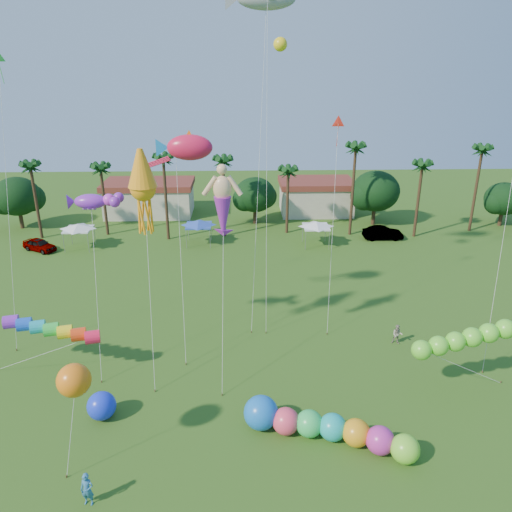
{
  "coord_description": "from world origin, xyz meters",
  "views": [
    {
      "loc": [
        -0.98,
        -20.08,
        20.87
      ],
      "look_at": [
        0.0,
        10.0,
        9.0
      ],
      "focal_mm": 35.0,
      "sensor_mm": 36.0,
      "label": 1
    }
  ],
  "objects_px": {
    "car_a": "(39,245)",
    "blue_ball": "(102,406)",
    "car_b": "(383,233)",
    "spectator_a": "(87,489)",
    "caterpillar_inflatable": "(322,427)",
    "spectator_b": "(397,334)"
  },
  "relations": [
    {
      "from": "car_a",
      "to": "blue_ball",
      "type": "relative_size",
      "value": 2.38
    },
    {
      "from": "car_b",
      "to": "spectator_a",
      "type": "xyz_separation_m",
      "value": [
        -25.49,
        -39.03,
        0.13
      ]
    },
    {
      "from": "car_b",
      "to": "blue_ball",
      "type": "bearing_deg",
      "value": 141.03
    },
    {
      "from": "spectator_a",
      "to": "blue_ball",
      "type": "xyz_separation_m",
      "value": [
        -0.95,
        6.53,
        -0.04
      ]
    },
    {
      "from": "car_b",
      "to": "blue_ball",
      "type": "distance_m",
      "value": 41.89
    },
    {
      "from": "car_a",
      "to": "caterpillar_inflatable",
      "type": "relative_size",
      "value": 0.42
    },
    {
      "from": "car_a",
      "to": "spectator_a",
      "type": "height_order",
      "value": "spectator_a"
    },
    {
      "from": "spectator_b",
      "to": "blue_ball",
      "type": "height_order",
      "value": "blue_ball"
    },
    {
      "from": "caterpillar_inflatable",
      "to": "blue_ball",
      "type": "distance_m",
      "value": 13.56
    },
    {
      "from": "car_b",
      "to": "spectator_b",
      "type": "bearing_deg",
      "value": 167.47
    },
    {
      "from": "car_a",
      "to": "spectator_a",
      "type": "bearing_deg",
      "value": -127.08
    },
    {
      "from": "spectator_b",
      "to": "blue_ball",
      "type": "xyz_separation_m",
      "value": [
        -20.94,
        -8.07,
        0.08
      ]
    },
    {
      "from": "spectator_a",
      "to": "spectator_b",
      "type": "height_order",
      "value": "spectator_a"
    },
    {
      "from": "car_b",
      "to": "blue_ball",
      "type": "xyz_separation_m",
      "value": [
        -26.44,
        -32.5,
        0.09
      ]
    },
    {
      "from": "car_a",
      "to": "spectator_b",
      "type": "height_order",
      "value": "spectator_b"
    },
    {
      "from": "caterpillar_inflatable",
      "to": "blue_ball",
      "type": "xyz_separation_m",
      "value": [
        -13.36,
        2.33,
        0.01
      ]
    },
    {
      "from": "spectator_b",
      "to": "car_a",
      "type": "bearing_deg",
      "value": 164.32
    },
    {
      "from": "car_b",
      "to": "caterpillar_inflatable",
      "type": "xyz_separation_m",
      "value": [
        -13.08,
        -34.83,
        0.08
      ]
    },
    {
      "from": "car_a",
      "to": "spectator_a",
      "type": "distance_m",
      "value": 39.62
    },
    {
      "from": "spectator_a",
      "to": "caterpillar_inflatable",
      "type": "height_order",
      "value": "caterpillar_inflatable"
    },
    {
      "from": "caterpillar_inflatable",
      "to": "blue_ball",
      "type": "bearing_deg",
      "value": -169.75
    },
    {
      "from": "spectator_a",
      "to": "blue_ball",
      "type": "bearing_deg",
      "value": 107.39
    }
  ]
}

